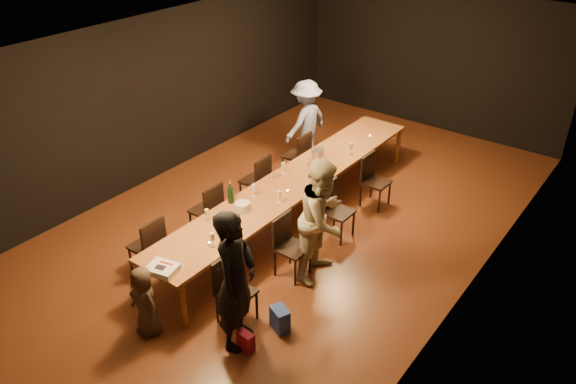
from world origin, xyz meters
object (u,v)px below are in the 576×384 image
Objects in this scene: chair_right_0 at (236,292)px; table at (295,182)px; woman_tan at (323,219)px; chair_right_2 at (338,212)px; chair_right_3 at (376,182)px; chair_left_1 at (206,209)px; champagne_bottle at (231,192)px; chair_right_1 at (293,248)px; child at (145,301)px; plate_stack at (243,206)px; chair_left_3 at (296,155)px; chair_left_0 at (147,245)px; ice_bucket at (318,156)px; chair_left_2 at (255,180)px; man_blue at (306,121)px; woman_birthday at (236,281)px; birthday_cake at (162,269)px.

table is at bearing -160.50° from chair_right_0.
woman_tan reaches higher than chair_right_0.
woman_tan is (0.30, -0.90, 0.45)m from chair_right_2.
chair_right_3 is 1.00× the size of chair_left_1.
champagne_bottle reaches higher than chair_right_3.
champagne_bottle reaches higher than chair_right_1.
plate_stack is (-0.15, 2.03, 0.32)m from child.
chair_left_3 is 2.55m from plate_stack.
chair_right_0 is at bearing -0.00° from chair_right_3.
chair_left_0 is 3.85× the size of ice_bucket.
chair_left_2 is 1.98m from man_blue.
chair_right_0 reaches higher than plate_stack.
chair_left_2 is (0.00, 1.20, 0.00)m from chair_left_1.
chair_right_1 is 2.40m from chair_right_3.
woman_birthday is 1.24m from child.
child is at bearing -163.78° from chair_left_2.
plate_stack is (-0.91, 1.20, 0.35)m from chair_right_0.
chair_right_0 is 1.54m from plate_stack.
man_blue is at bearing -147.41° from chair_right_1.
chair_right_0 is at bearing -144.69° from chair_left_2.
chair_right_3 and chair_left_1 have the same top height.
child is at bearing -13.23° from chair_right_2.
chair_right_2 is at bearing -13.31° from woman_birthday.
chair_right_3 is at bearing -14.97° from woman_birthday.
chair_left_1 is (-1.70, -1.20, 0.00)m from chair_right_2.
birthday_cake is at bearing -167.10° from chair_left_3.
chair_left_1 is 0.51× the size of woman_tan.
chair_right_2 and chair_left_1 have the same top height.
plate_stack is at bearing 81.96° from birthday_cake.
chair_left_2 is 1.00× the size of chair_left_3.
table is 1.21m from plate_stack.
chair_left_3 is at bearing 37.77° from woman_tan.
chair_right_1 is 2.94m from chair_left_3.
chair_right_2 and chair_left_0 have the same top height.
man_blue is at bearing 7.49° from woman_birthday.
woman_tan is at bearing 44.00° from man_blue.
champagne_bottle is at bearing -26.99° from chair_right_3.
chair_left_3 is 0.50× the size of woman_birthday.
man_blue is 3.32m from plate_stack.
table is at bearing 46.09° from woman_tan.
chair_left_0 is 3.60m from chair_left_3.
chair_left_2 is 1.20m from chair_left_3.
chair_left_0 is (-1.70, -2.40, 0.00)m from chair_right_2.
chair_right_1 is 2.17m from ice_bucket.
chair_left_3 is 4.22m from birthday_cake.
woman_tan is at bearing 134.77° from chair_right_1.
man_blue is (-2.30, 2.83, -0.09)m from woman_tan.
chair_left_1 is (0.00, 1.20, 0.00)m from chair_left_0.
plate_stack is 1.94m from ice_bucket.
ice_bucket reaches higher than chair_left_2.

